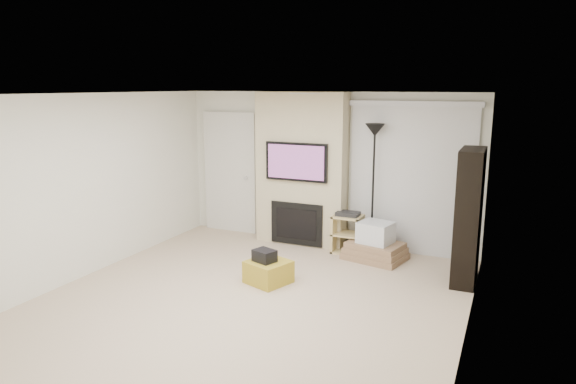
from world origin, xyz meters
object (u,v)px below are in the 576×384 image
at_px(ottoman, 268,272).
at_px(av_stand, 348,231).
at_px(box_stack, 375,245).
at_px(floor_lamp, 374,152).
at_px(bookshelf, 469,217).

bearing_deg(ottoman, av_stand, 70.68).
bearing_deg(av_stand, box_stack, -16.42).
bearing_deg(av_stand, ottoman, -109.32).
height_order(av_stand, box_stack, av_stand).
bearing_deg(floor_lamp, bookshelf, -25.12).
relative_size(box_stack, bookshelf, 0.55).
relative_size(av_stand, bookshelf, 0.37).
bearing_deg(bookshelf, av_stand, 163.71).
xyz_separation_m(av_stand, bookshelf, (1.82, -0.53, 0.55)).
height_order(floor_lamp, av_stand, floor_lamp).
relative_size(floor_lamp, av_stand, 3.08).
xyz_separation_m(av_stand, box_stack, (0.49, -0.14, -0.13)).
relative_size(ottoman, box_stack, 0.51).
distance_m(ottoman, bookshelf, 2.75).
height_order(box_stack, bookshelf, bookshelf).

